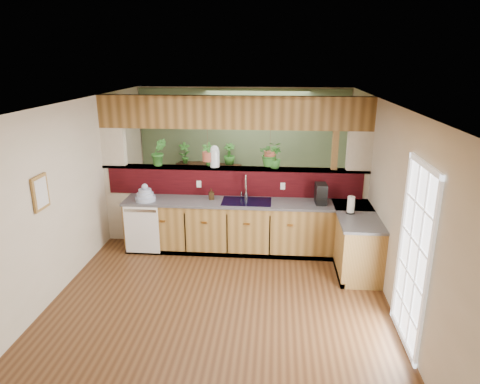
# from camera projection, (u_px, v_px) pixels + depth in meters

# --- Properties ---
(ground) EXTENTS (4.60, 7.00, 0.01)m
(ground) POSITION_uv_depth(u_px,v_px,m) (225.00, 277.00, 6.51)
(ground) COLOR #503018
(ground) RESTS_ON ground
(ceiling) EXTENTS (4.60, 7.00, 0.01)m
(ceiling) POSITION_uv_depth(u_px,v_px,m) (223.00, 104.00, 5.72)
(ceiling) COLOR brown
(ceiling) RESTS_ON ground
(wall_back) EXTENTS (4.60, 0.02, 2.60)m
(wall_back) POSITION_uv_depth(u_px,v_px,m) (243.00, 147.00, 9.44)
(wall_back) COLOR beige
(wall_back) RESTS_ON ground
(wall_front) EXTENTS (4.60, 0.02, 2.60)m
(wall_front) POSITION_uv_depth(u_px,v_px,m) (161.00, 363.00, 2.79)
(wall_front) COLOR beige
(wall_front) RESTS_ON ground
(wall_left) EXTENTS (0.02, 7.00, 2.60)m
(wall_left) POSITION_uv_depth(u_px,v_px,m) (70.00, 192.00, 6.30)
(wall_left) COLOR beige
(wall_left) RESTS_ON ground
(wall_right) EXTENTS (0.02, 7.00, 2.60)m
(wall_right) POSITION_uv_depth(u_px,v_px,m) (389.00, 201.00, 5.93)
(wall_right) COLOR beige
(wall_right) RESTS_ON ground
(pass_through_partition) EXTENTS (4.60, 0.21, 2.60)m
(pass_through_partition) POSITION_uv_depth(u_px,v_px,m) (235.00, 178.00, 7.42)
(pass_through_partition) COLOR beige
(pass_through_partition) RESTS_ON ground
(pass_through_ledge) EXTENTS (4.60, 0.21, 0.04)m
(pass_through_ledge) POSITION_uv_depth(u_px,v_px,m) (234.00, 168.00, 7.38)
(pass_through_ledge) COLOR brown
(pass_through_ledge) RESTS_ON ground
(header_beam) EXTENTS (4.60, 0.15, 0.55)m
(header_beam) POSITION_uv_depth(u_px,v_px,m) (234.00, 113.00, 7.09)
(header_beam) COLOR brown
(header_beam) RESTS_ON ground
(sage_backwall) EXTENTS (4.55, 0.02, 2.55)m
(sage_backwall) POSITION_uv_depth(u_px,v_px,m) (243.00, 147.00, 9.42)
(sage_backwall) COLOR #59704C
(sage_backwall) RESTS_ON ground
(countertop) EXTENTS (4.14, 1.52, 0.90)m
(countertop) POSITION_uv_depth(u_px,v_px,m) (281.00, 230.00, 7.13)
(countertop) COLOR olive
(countertop) RESTS_ON ground
(dishwasher) EXTENTS (0.58, 0.03, 0.82)m
(dishwasher) POSITION_uv_depth(u_px,v_px,m) (142.00, 230.00, 7.12)
(dishwasher) COLOR white
(dishwasher) RESTS_ON ground
(navy_sink) EXTENTS (0.82, 0.50, 0.18)m
(navy_sink) POSITION_uv_depth(u_px,v_px,m) (247.00, 206.00, 7.16)
(navy_sink) COLOR black
(navy_sink) RESTS_ON countertop
(french_door) EXTENTS (0.06, 1.02, 2.16)m
(french_door) POSITION_uv_depth(u_px,v_px,m) (413.00, 259.00, 4.77)
(french_door) COLOR white
(french_door) RESTS_ON ground
(framed_print) EXTENTS (0.04, 0.35, 0.45)m
(framed_print) POSITION_uv_depth(u_px,v_px,m) (41.00, 193.00, 5.46)
(framed_print) COLOR olive
(framed_print) RESTS_ON wall_left
(faucet) EXTENTS (0.18, 0.18, 0.42)m
(faucet) POSITION_uv_depth(u_px,v_px,m) (246.00, 186.00, 7.23)
(faucet) COLOR #B7B7B2
(faucet) RESTS_ON countertop
(dish_stack) EXTENTS (0.34, 0.34, 0.30)m
(dish_stack) POSITION_uv_depth(u_px,v_px,m) (145.00, 195.00, 7.15)
(dish_stack) COLOR #9CAACA
(dish_stack) RESTS_ON countertop
(soap_dispenser) EXTENTS (0.11, 0.11, 0.19)m
(soap_dispenser) POSITION_uv_depth(u_px,v_px,m) (211.00, 194.00, 7.22)
(soap_dispenser) COLOR #372614
(soap_dispenser) RESTS_ON countertop
(coffee_maker) EXTENTS (0.18, 0.30, 0.33)m
(coffee_maker) POSITION_uv_depth(u_px,v_px,m) (321.00, 195.00, 7.00)
(coffee_maker) COLOR black
(coffee_maker) RESTS_ON countertop
(paper_towel) EXTENTS (0.13, 0.13, 0.29)m
(paper_towel) POSITION_uv_depth(u_px,v_px,m) (351.00, 205.00, 6.57)
(paper_towel) COLOR black
(paper_towel) RESTS_ON countertop
(glass_jar) EXTENTS (0.17, 0.17, 0.37)m
(glass_jar) POSITION_uv_depth(u_px,v_px,m) (215.00, 156.00, 7.34)
(glass_jar) COLOR silver
(glass_jar) RESTS_ON pass_through_ledge
(ledge_plant_left) EXTENTS (0.32, 0.29, 0.48)m
(ledge_plant_left) POSITION_uv_depth(u_px,v_px,m) (159.00, 152.00, 7.40)
(ledge_plant_left) COLOR #2B6824
(ledge_plant_left) RESTS_ON pass_through_ledge
(ledge_plant_right) EXTENTS (0.27, 0.27, 0.37)m
(ledge_plant_right) POSITION_uv_depth(u_px,v_px,m) (275.00, 157.00, 7.26)
(ledge_plant_right) COLOR #2B6824
(ledge_plant_right) RESTS_ON pass_through_ledge
(hanging_plant_a) EXTENTS (0.23, 0.19, 0.56)m
(hanging_plant_a) POSITION_uv_depth(u_px,v_px,m) (208.00, 147.00, 7.30)
(hanging_plant_a) COLOR brown
(hanging_plant_a) RESTS_ON header_beam
(hanging_plant_b) EXTENTS (0.43, 0.39, 0.55)m
(hanging_plant_b) POSITION_uv_depth(u_px,v_px,m) (270.00, 143.00, 7.19)
(hanging_plant_b) COLOR brown
(hanging_plant_b) RESTS_ON header_beam
(shelving_console) EXTENTS (1.45, 0.69, 0.94)m
(shelving_console) POSITION_uv_depth(u_px,v_px,m) (209.00, 184.00, 9.50)
(shelving_console) COLOR black
(shelving_console) RESTS_ON ground
(shelf_plant_a) EXTENTS (0.29, 0.23, 0.47)m
(shelf_plant_a) POSITION_uv_depth(u_px,v_px,m) (185.00, 153.00, 9.33)
(shelf_plant_a) COLOR #2B6824
(shelf_plant_a) RESTS_ON shelving_console
(shelf_plant_b) EXTENTS (0.28, 0.28, 0.46)m
(shelf_plant_b) POSITION_uv_depth(u_px,v_px,m) (229.00, 154.00, 9.26)
(shelf_plant_b) COLOR #2B6824
(shelf_plant_b) RESTS_ON shelving_console
(floor_plant) EXTENTS (0.75, 0.69, 0.70)m
(floor_plant) POSITION_uv_depth(u_px,v_px,m) (308.00, 205.00, 8.63)
(floor_plant) COLOR #2B6824
(floor_plant) RESTS_ON ground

